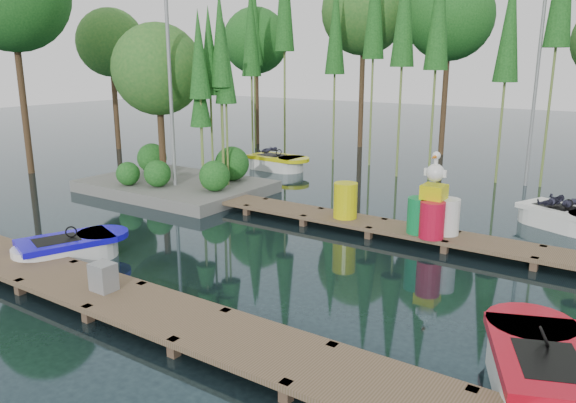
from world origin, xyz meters
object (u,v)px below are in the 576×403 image
Objects in this scene: boat_red at (542,371)px; yellow_barrel at (345,200)px; island at (171,100)px; boat_blue at (69,250)px; utility_cabinet at (103,277)px; drum_cluster at (433,211)px; boat_yellow_far at (277,163)px.

yellow_barrel is at bearing 116.32° from boat_red.
island is 2.34× the size of boat_blue.
utility_cabinet is (-7.45, -1.63, 0.28)m from boat_red.
boat_blue is at bearing -63.76° from island.
utility_cabinet is at bearing -119.71° from drum_cluster.
drum_cluster is at bearing -5.47° from island.
drum_cluster is (6.59, 5.74, 0.66)m from boat_blue.
boat_yellow_far is 1.40× the size of drum_cluster.
boat_yellow_far is at bearing 146.45° from drum_cluster.
yellow_barrel is (4.05, 5.90, 0.53)m from boat_blue.
island reaches higher than boat_blue.
yellow_barrel reaches higher than utility_cabinet.
boat_yellow_far reaches higher than yellow_barrel.
boat_red is (13.43, -6.16, -2.89)m from island.
boat_yellow_far is 2.99× the size of yellow_barrel.
utility_cabinet is at bearing -1.83° from boat_blue.
utility_cabinet is at bearing -101.05° from yellow_barrel.
drum_cluster reaches higher than utility_cabinet.
utility_cabinet is (2.68, -1.10, 0.31)m from boat_blue.
boat_red is 1.57× the size of drum_cluster.
utility_cabinet is 7.89m from drum_cluster.
boat_blue is 10.14m from boat_red.
boat_red is 1.12× the size of boat_yellow_far.
drum_cluster is (9.89, -0.95, -2.27)m from island.
boat_yellow_far is at bearing 116.03° from boat_red.
yellow_barrel reaches higher than boat_blue.
drum_cluster is (8.97, -5.95, 0.61)m from boat_yellow_far.
boat_red is (10.13, 0.53, 0.04)m from boat_blue.
drum_cluster is (2.54, -0.16, 0.12)m from yellow_barrel.
island reaches higher than drum_cluster.
boat_yellow_far is at bearing 137.99° from yellow_barrel.
boat_yellow_far is at bearing 111.60° from utility_cabinet.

